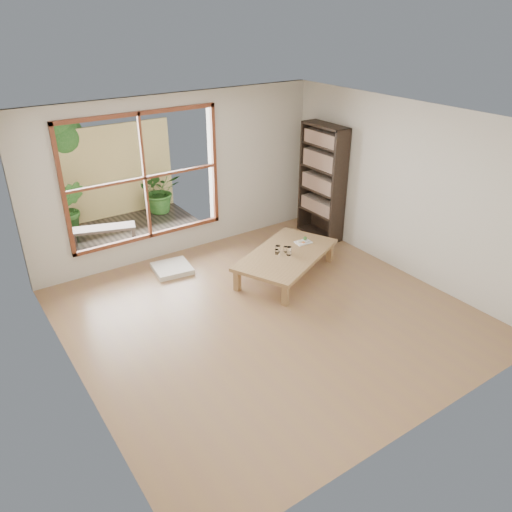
{
  "coord_description": "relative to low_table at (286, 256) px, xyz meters",
  "views": [
    {
      "loc": [
        -3.34,
        -4.64,
        3.8
      ],
      "look_at": [
        0.26,
        0.64,
        0.55
      ],
      "focal_mm": 35.0,
      "sensor_mm": 36.0,
      "label": 1
    }
  ],
  "objects": [
    {
      "name": "bamboo_fence",
      "position": [
        -1.49,
        3.82,
        0.57
      ],
      "size": [
        2.8,
        0.06,
        1.8
      ],
      "primitive_type": "cube",
      "color": "tan",
      "rests_on": "ground"
    },
    {
      "name": "low_table",
      "position": [
        0.0,
        0.0,
        0.0
      ],
      "size": [
        1.98,
        1.61,
        0.38
      ],
      "rotation": [
        0.0,
        0.0,
        0.43
      ],
      "color": "tan",
      "rests_on": "ground"
    },
    {
      "name": "garden_bench",
      "position": [
        -1.99,
        2.58,
        -0.03
      ],
      "size": [
        1.12,
        0.63,
        0.34
      ],
      "rotation": [
        0.0,
        0.0,
        -0.32
      ],
      "color": "#2F221A",
      "rests_on": "deck"
    },
    {
      "name": "floor_cushion",
      "position": [
        -1.41,
        1.12,
        -0.29
      ],
      "size": [
        0.63,
        0.63,
        0.08
      ],
      "primitive_type": "cube",
      "rotation": [
        0.0,
        0.0,
        -0.13
      ],
      "color": "silver",
      "rests_on": "ground"
    },
    {
      "name": "deck",
      "position": [
        -1.49,
        2.82,
        -0.33
      ],
      "size": [
        2.8,
        2.0,
        0.05
      ],
      "primitive_type": "cube",
      "color": "#352D26",
      "rests_on": "ground"
    },
    {
      "name": "shrub_right",
      "position": [
        -0.5,
        3.48,
        0.14
      ],
      "size": [
        0.91,
        0.82,
        0.9
      ],
      "primitive_type": "imported",
      "rotation": [
        0.0,
        0.0,
        -0.16
      ],
      "color": "#326023",
      "rests_on": "deck"
    },
    {
      "name": "glass_mid",
      "position": [
        0.02,
        0.05,
        0.09
      ],
      "size": [
        0.06,
        0.06,
        0.09
      ],
      "primitive_type": "cylinder",
      "color": "silver",
      "rests_on": "low_table"
    },
    {
      "name": "glass_short",
      "position": [
        -0.08,
        0.11,
        0.1
      ],
      "size": [
        0.08,
        0.08,
        0.1
      ],
      "primitive_type": "cylinder",
      "color": "silver",
      "rests_on": "low_table"
    },
    {
      "name": "glass_small",
      "position": [
        -0.14,
        0.06,
        0.08
      ],
      "size": [
        0.06,
        0.06,
        0.07
      ],
      "primitive_type": "cylinder",
      "color": "silver",
      "rests_on": "low_table"
    },
    {
      "name": "glass_tall",
      "position": [
        -0.01,
        -0.07,
        0.11
      ],
      "size": [
        0.07,
        0.07,
        0.14
      ],
      "primitive_type": "cylinder",
      "color": "silver",
      "rests_on": "low_table"
    },
    {
      "name": "shrub_left",
      "position": [
        -2.31,
        3.31,
        0.21
      ],
      "size": [
        0.67,
        0.59,
        1.03
      ],
      "primitive_type": "imported",
      "rotation": [
        0.0,
        0.0,
        -0.27
      ],
      "color": "#326023",
      "rests_on": "deck"
    },
    {
      "name": "bookshelf",
      "position": [
        1.43,
        0.86,
        0.67
      ],
      "size": [
        0.32,
        0.9,
        2.0
      ],
      "primitive_type": "cube",
      "color": "#2F221A",
      "rests_on": "ground"
    },
    {
      "name": "garden_tree",
      "position": [
        -2.17,
        4.12,
        1.29
      ],
      "size": [
        1.04,
        0.85,
        2.22
      ],
      "color": "#4C3D2D",
      "rests_on": "ground"
    },
    {
      "name": "ground",
      "position": [
        -0.89,
        -0.74,
        -0.33
      ],
      "size": [
        5.0,
        5.0,
        0.0
      ],
      "primitive_type": "plane",
      "color": "#926949",
      "rests_on": "ground"
    },
    {
      "name": "food_tray",
      "position": [
        0.46,
        0.15,
        0.06
      ],
      "size": [
        0.26,
        0.2,
        0.08
      ],
      "rotation": [
        0.0,
        0.0,
        -0.07
      ],
      "color": "white",
      "rests_on": "low_table"
    }
  ]
}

